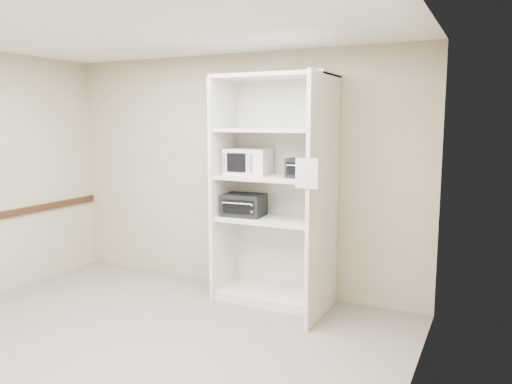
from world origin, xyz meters
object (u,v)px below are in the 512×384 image
at_px(shelving_unit, 278,199).
at_px(toaster_oven_upper, 305,168).
at_px(toaster_oven_lower, 244,205).
at_px(microwave, 248,161).

height_order(shelving_unit, toaster_oven_upper, shelving_unit).
bearing_deg(toaster_oven_lower, microwave, 70.65).
xyz_separation_m(shelving_unit, toaster_oven_upper, (0.31, -0.02, 0.34)).
bearing_deg(toaster_oven_lower, toaster_oven_upper, -2.96).
distance_m(microwave, toaster_oven_upper, 0.68).
bearing_deg(shelving_unit, toaster_oven_lower, -174.54).
relative_size(shelving_unit, toaster_oven_upper, 7.07).
bearing_deg(toaster_oven_lower, shelving_unit, 0.88).
xyz_separation_m(microwave, toaster_oven_upper, (0.67, -0.05, -0.04)).
height_order(toaster_oven_upper, toaster_oven_lower, toaster_oven_upper).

